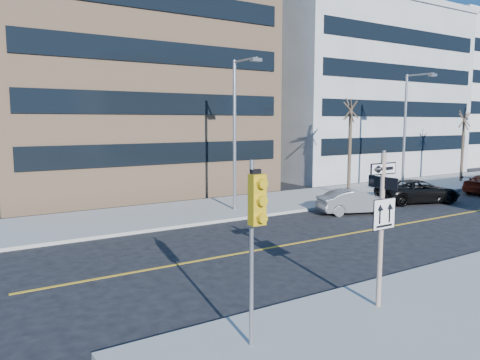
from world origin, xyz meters
TOP-DOWN VIEW (x-y plane):
  - ground at (0.00, 0.00)m, footprint 120.00×120.00m
  - far_sidewalk at (18.00, 12.00)m, footprint 66.00×6.00m
  - road_centerline at (12.00, 4.00)m, footprint 40.00×0.14m
  - sign_pole at (0.00, -2.51)m, footprint 0.92×0.92m
  - traffic_signal at (-4.00, -2.66)m, footprint 0.32×0.45m
  - parked_car_b at (9.19, 7.11)m, footprint 2.62×4.21m
  - parked_car_c at (15.04, 7.51)m, footprint 3.83×5.55m
  - streetlight_a at (4.00, 10.76)m, footprint 0.55×2.25m
  - streetlight_b at (18.00, 10.76)m, footprint 0.55×2.25m
  - street_tree_west at (13.00, 11.30)m, footprint 1.80×1.80m
  - street_tree_east at (26.00, 11.60)m, footprint 1.80×1.80m
  - building_brick at (2.00, 25.00)m, footprint 18.00×18.00m
  - building_grey_mid at (24.00, 24.00)m, footprint 20.00×16.00m
  - building_grey_far at (45.00, 27.00)m, footprint 18.00×18.00m

SIDE VIEW (x-z plane):
  - ground at x=0.00m, z-range 0.00..0.00m
  - road_centerline at x=12.00m, z-range 0.00..0.01m
  - far_sidewalk at x=18.00m, z-range 0.00..0.15m
  - parked_car_b at x=9.19m, z-range 0.00..1.31m
  - parked_car_c at x=15.04m, z-range 0.00..1.41m
  - sign_pole at x=0.00m, z-range 0.41..4.47m
  - traffic_signal at x=-4.00m, z-range 1.03..5.03m
  - streetlight_a at x=4.00m, z-range 0.76..8.76m
  - streetlight_b at x=18.00m, z-range 0.76..8.76m
  - street_tree_east at x=26.00m, z-range 2.07..7.82m
  - street_tree_west at x=13.00m, z-range 2.35..8.70m
  - building_grey_mid at x=24.00m, z-range 0.00..15.00m
  - building_grey_far at x=45.00m, z-range 0.00..16.00m
  - building_brick at x=2.00m, z-range 0.00..18.00m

